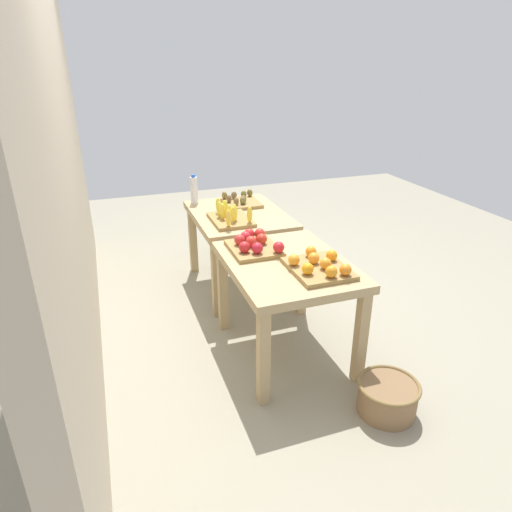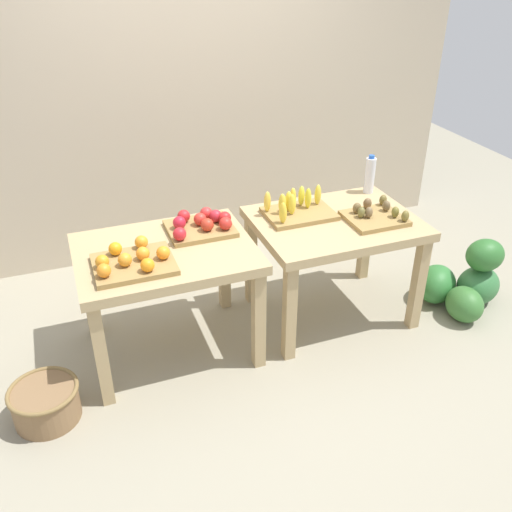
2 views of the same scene
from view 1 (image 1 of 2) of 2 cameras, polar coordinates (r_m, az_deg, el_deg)
name	(u,v)px [view 1 (image 1 of 2)]	position (r m, az deg, el deg)	size (l,w,h in m)	color
ground_plane	(259,314)	(3.89, 0.41, -7.30)	(8.00, 8.00, 0.00)	gray
back_wall	(59,146)	(3.18, -23.64, 12.65)	(4.40, 0.12, 3.00)	#C0AE94
display_table_left	(287,275)	(3.14, 3.90, -2.47)	(1.04, 0.80, 0.73)	tan
display_table_right	(239,224)	(4.10, -2.20, 4.08)	(1.04, 0.80, 0.73)	tan
orange_bin	(319,266)	(2.96, 7.96, -1.24)	(0.44, 0.37, 0.11)	olive
apple_bin	(254,244)	(3.25, -0.26, 1.49)	(0.42, 0.35, 0.11)	olive
banana_crate	(230,217)	(3.82, -3.30, 4.99)	(0.45, 0.32, 0.17)	olive
kiwi_bin	(240,201)	(4.30, -1.97, 6.94)	(0.36, 0.33, 0.10)	olive
water_bottle	(194,190)	(4.35, -7.84, 8.28)	(0.07, 0.07, 0.27)	silver
watermelon_pile	(236,232)	(5.17, -2.60, 3.02)	(0.67, 0.63, 0.50)	#336F3A
wicker_basket	(387,396)	(3.00, 16.28, -16.68)	(0.38, 0.38, 0.21)	olive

